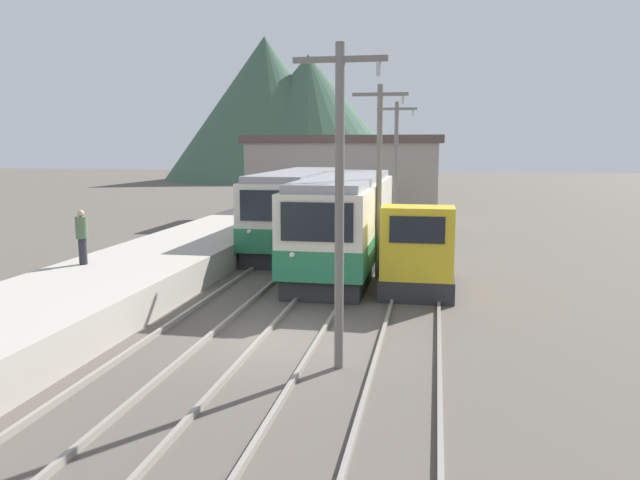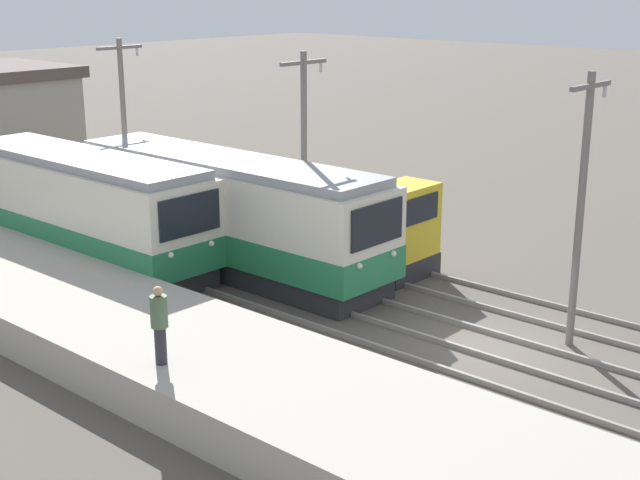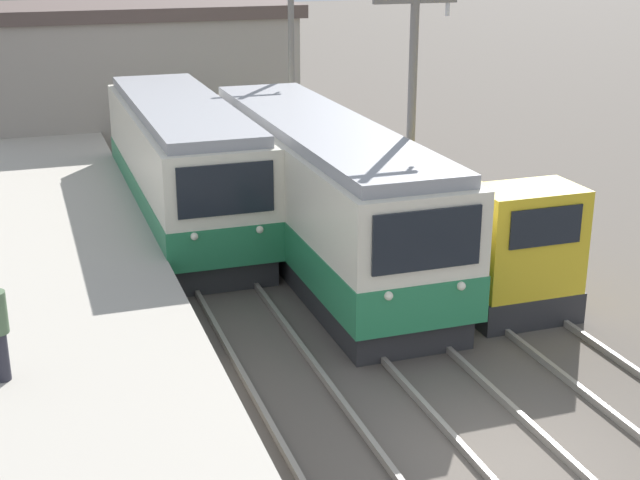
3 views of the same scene
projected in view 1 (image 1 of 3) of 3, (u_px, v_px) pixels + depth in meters
The scene contains 14 objects.
ground_plane at pixel (282, 342), 15.76m from camera, with size 200.00×200.00×0.00m, color #564F47.
platform_left at pixel (57, 310), 16.81m from camera, with size 4.50×54.00×1.05m, color #ADA599.
track_left at pixel (185, 333), 16.22m from camera, with size 1.54×60.00×0.14m.
track_center at pixel (289, 339), 15.71m from camera, with size 1.54×60.00×0.14m.
track_right at pixel (409, 346), 15.17m from camera, with size 1.54×60.00×0.14m.
commuter_train_left at pixel (299, 213), 29.32m from camera, with size 2.84×10.90×3.69m.
commuter_train_center at pixel (346, 225), 25.06m from camera, with size 2.84×12.53×3.69m.
shunting_locomotive at pixel (418, 255), 21.13m from camera, with size 2.40×4.58×3.00m.
catenary_mast_near at pixel (340, 196), 13.35m from camera, with size 2.00×0.20×7.03m.
catenary_mast_mid at pixel (379, 175), 22.45m from camera, with size 2.00×0.20×7.03m.
catenary_mast_far at pixel (396, 166), 31.55m from camera, with size 2.00×0.20×7.03m.
person_on_platform at pixel (82, 235), 20.26m from camera, with size 0.38×0.38×1.79m.
station_building at pixel (345, 177), 40.99m from camera, with size 12.60×6.30×5.50m.
mountain_backdrop at pixel (286, 113), 87.21m from camera, with size 34.91×29.45×19.66m.
Camera 1 is at (3.73, -14.75, 4.95)m, focal length 35.00 mm.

